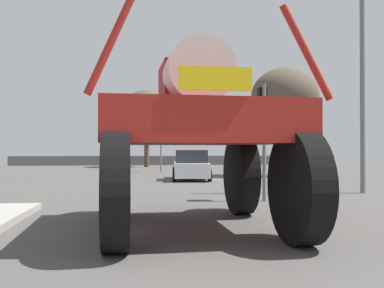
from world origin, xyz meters
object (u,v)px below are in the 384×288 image
Objects in this scene: traffic_signal_far_left at (161,137)px; bare_tree_far_center at (147,110)px; bare_tree_right at (285,96)px; oversize_sprayer at (193,135)px; sedan_ahead at (191,166)px; traffic_signal_near_right at (263,116)px; streetlight_near_right at (366,48)px.

traffic_signal_far_left is 0.49× the size of bare_tree_far_center.
traffic_signal_far_left is at bearing 142.56° from bare_tree_right.
oversize_sprayer reaches higher than sedan_ahead.
bare_tree_right is at bearing -27.57° from oversize_sprayer.
traffic_signal_near_right is at bearing -34.34° from oversize_sprayer.
bare_tree_right is 15.58m from bare_tree_far_center.
sedan_ahead is 0.45× the size of streetlight_near_right.
traffic_signal_far_left is 9.00m from bare_tree_right.
bare_tree_right is at bearing -60.12° from bare_tree_far_center.
sedan_ahead is at bearing -81.29° from traffic_signal_far_left.
bare_tree_far_center reaches higher than sedan_ahead.
bare_tree_right is (6.93, -5.31, 2.21)m from traffic_signal_far_left.
oversize_sprayer is 29.41m from bare_tree_far_center.
oversize_sprayer reaches higher than traffic_signal_near_right.
traffic_signal_far_left is at bearing 113.73° from streetlight_near_right.
traffic_signal_far_left is at bearing 97.77° from traffic_signal_near_right.
sedan_ahead is 1.27× the size of traffic_signal_far_left.
streetlight_near_right is 9.68m from bare_tree_right.
oversize_sprayer is at bearing -139.09° from streetlight_near_right.
oversize_sprayer is at bearing -115.07° from bare_tree_right.
bare_tree_right is (0.35, 9.66, -0.56)m from streetlight_near_right.
sedan_ahead is 16.45m from bare_tree_far_center.
bare_tree_far_center reaches higher than traffic_signal_far_left.
streetlight_near_right is 24.32m from bare_tree_far_center.
traffic_signal_far_left is (0.43, 21.04, 0.57)m from oversize_sprayer.
streetlight_near_right is (7.01, 6.07, 3.34)m from oversize_sprayer.
traffic_signal_near_right reaches higher than sedan_ahead.
traffic_signal_near_right is 1.07× the size of traffic_signal_far_left.
oversize_sprayer is at bearing 177.59° from sedan_ahead.
traffic_signal_near_right is 16.84m from traffic_signal_far_left.
sedan_ahead is at bearing 96.98° from traffic_signal_near_right.
traffic_signal_near_right is (2.70, 4.35, 0.75)m from oversize_sprayer.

